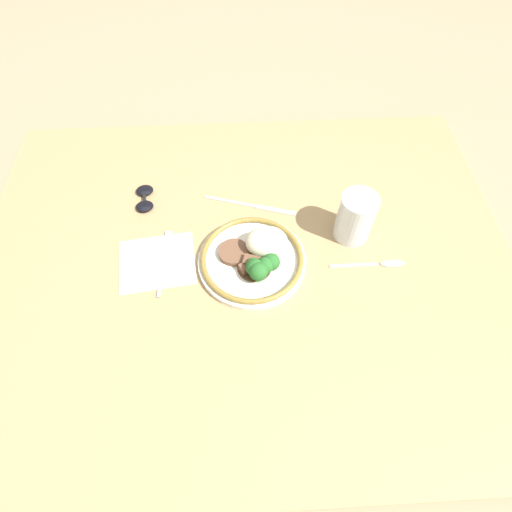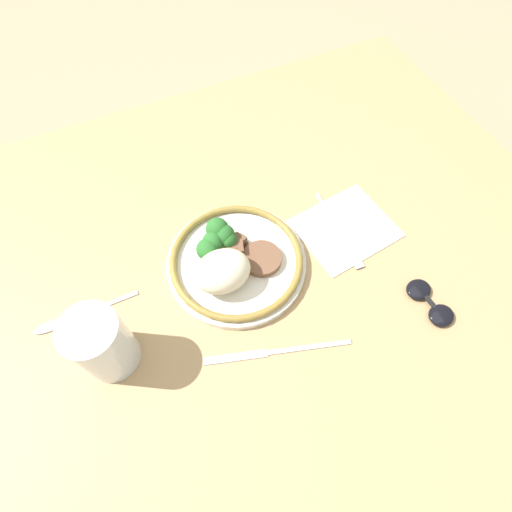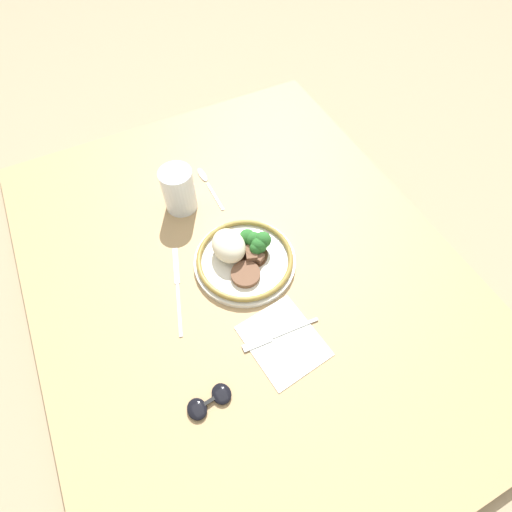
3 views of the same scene
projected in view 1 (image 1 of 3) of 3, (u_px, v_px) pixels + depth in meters
name	position (u px, v px, depth m)	size (l,w,h in m)	color
ground_plane	(246.00, 268.00, 0.90)	(8.00, 8.00, 0.00)	#998466
dining_table	(246.00, 264.00, 0.89)	(1.19, 0.94, 0.03)	tan
napkin	(159.00, 262.00, 0.88)	(0.18, 0.16, 0.00)	silver
plate	(257.00, 257.00, 0.86)	(0.24, 0.24, 0.07)	silver
juice_glass	(356.00, 219.00, 0.88)	(0.08, 0.08, 0.12)	yellow
fork	(166.00, 256.00, 0.88)	(0.02, 0.17, 0.00)	#B7B7BC
knife	(255.00, 206.00, 0.96)	(0.22, 0.07, 0.00)	#B7B7BC
spoon	(384.00, 264.00, 0.87)	(0.17, 0.02, 0.01)	#B7B7BC
sunglasses	(146.00, 198.00, 0.97)	(0.05, 0.09, 0.01)	black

